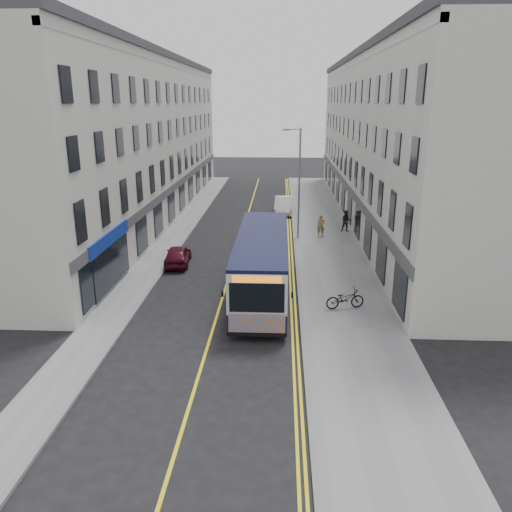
# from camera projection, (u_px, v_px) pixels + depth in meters

# --- Properties ---
(ground) EXTENTS (140.00, 140.00, 0.00)m
(ground) POSITION_uv_depth(u_px,v_px,m) (217.00, 316.00, 23.71)
(ground) COLOR black
(ground) RESTS_ON ground
(pavement_east) EXTENTS (4.50, 64.00, 0.12)m
(pavement_east) POSITION_uv_depth(u_px,v_px,m) (327.00, 246.00, 34.83)
(pavement_east) COLOR gray
(pavement_east) RESTS_ON ground
(pavement_west) EXTENTS (2.00, 64.00, 0.12)m
(pavement_west) POSITION_uv_depth(u_px,v_px,m) (168.00, 244.00, 35.38)
(pavement_west) COLOR gray
(pavement_west) RESTS_ON ground
(kerb_east) EXTENTS (0.18, 64.00, 0.13)m
(kerb_east) POSITION_uv_depth(u_px,v_px,m) (295.00, 246.00, 34.94)
(kerb_east) COLOR slate
(kerb_east) RESTS_ON ground
(kerb_west) EXTENTS (0.18, 64.00, 0.13)m
(kerb_west) POSITION_uv_depth(u_px,v_px,m) (182.00, 244.00, 35.33)
(kerb_west) COLOR slate
(kerb_west) RESTS_ON ground
(road_centre_line) EXTENTS (0.12, 64.00, 0.01)m
(road_centre_line) POSITION_uv_depth(u_px,v_px,m) (238.00, 246.00, 35.15)
(road_centre_line) COLOR yellow
(road_centre_line) RESTS_ON ground
(road_dbl_yellow_inner) EXTENTS (0.10, 64.00, 0.01)m
(road_dbl_yellow_inner) POSITION_uv_depth(u_px,v_px,m) (289.00, 246.00, 34.98)
(road_dbl_yellow_inner) COLOR yellow
(road_dbl_yellow_inner) RESTS_ON ground
(road_dbl_yellow_outer) EXTENTS (0.10, 64.00, 0.01)m
(road_dbl_yellow_outer) POSITION_uv_depth(u_px,v_px,m) (292.00, 246.00, 34.97)
(road_dbl_yellow_outer) COLOR yellow
(road_dbl_yellow_outer) RESTS_ON ground
(terrace_east) EXTENTS (6.00, 46.00, 13.00)m
(terrace_east) POSITION_uv_depth(u_px,v_px,m) (385.00, 142.00, 41.25)
(terrace_east) COLOR silver
(terrace_east) RESTS_ON ground
(terrace_west) EXTENTS (6.00, 46.00, 13.00)m
(terrace_west) POSITION_uv_depth(u_px,v_px,m) (141.00, 141.00, 42.24)
(terrace_west) COLOR beige
(terrace_west) RESTS_ON ground
(streetlamp) EXTENTS (1.32, 0.18, 8.00)m
(streetlamp) POSITION_uv_depth(u_px,v_px,m) (298.00, 180.00, 35.56)
(streetlamp) COLOR gray
(streetlamp) RESTS_ON ground
(city_bus) EXTENTS (2.60, 11.13, 3.23)m
(city_bus) POSITION_uv_depth(u_px,v_px,m) (262.00, 263.00, 25.76)
(city_bus) COLOR black
(city_bus) RESTS_ON ground
(bicycle) EXTENTS (2.01, 1.09, 1.00)m
(bicycle) POSITION_uv_depth(u_px,v_px,m) (345.00, 299.00, 24.10)
(bicycle) COLOR black
(bicycle) RESTS_ON pavement_east
(pedestrian_near) EXTENTS (0.61, 0.43, 1.60)m
(pedestrian_near) POSITION_uv_depth(u_px,v_px,m) (321.00, 226.00, 36.92)
(pedestrian_near) COLOR olive
(pedestrian_near) RESTS_ON pavement_east
(pedestrian_far) EXTENTS (0.81, 0.64, 1.66)m
(pedestrian_far) POSITION_uv_depth(u_px,v_px,m) (346.00, 221.00, 38.23)
(pedestrian_far) COLOR black
(pedestrian_far) RESTS_ON pavement_east
(car_white) EXTENTS (1.70, 4.53, 1.48)m
(car_white) POSITION_uv_depth(u_px,v_px,m) (284.00, 205.00, 45.15)
(car_white) COLOR silver
(car_white) RESTS_ON ground
(car_maroon) EXTENTS (1.73, 3.71, 1.23)m
(car_maroon) POSITION_uv_depth(u_px,v_px,m) (178.00, 255.00, 30.97)
(car_maroon) COLOR #4A0C19
(car_maroon) RESTS_ON ground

